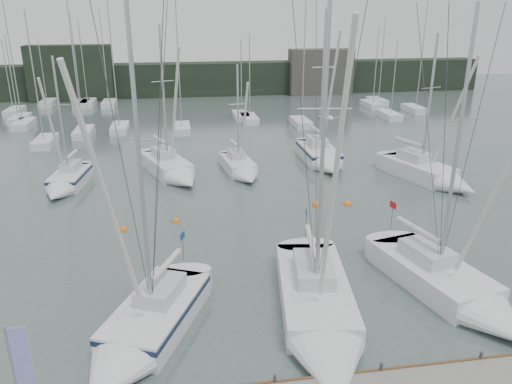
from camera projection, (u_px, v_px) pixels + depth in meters
ground at (301, 321)px, 22.00m from camera, size 160.00×160.00×0.00m
far_treeline at (206, 79)px, 78.57m from camera, size 90.00×4.00×5.00m
far_building_left at (71, 73)px, 73.22m from camera, size 12.00×3.00×8.00m
far_building_right at (321, 72)px, 79.05m from camera, size 10.00×3.00×7.00m
mast_forest at (153, 116)px, 61.38m from camera, size 57.26×27.27×14.86m
sailboat_near_left at (140, 336)px, 20.06m from camera, size 5.91×8.78×14.20m
sailboat_near_center at (321, 323)px, 20.94m from camera, size 4.61×11.42×15.72m
sailboat_near_right at (461, 294)px, 23.00m from camera, size 5.05×9.88×14.24m
sailboat_mid_a at (66, 183)px, 37.75m from camera, size 3.07×6.92×10.51m
sailboat_mid_b at (173, 171)px, 40.38m from camera, size 5.45×8.94×12.67m
sailboat_mid_c at (242, 170)px, 40.98m from camera, size 3.02×6.95×9.53m
sailboat_mid_d at (323, 158)px, 43.62m from camera, size 2.80×8.37×13.89m
sailboat_mid_e at (433, 176)px, 39.11m from camera, size 5.42×9.21×12.15m
buoy_a at (176, 221)px, 32.27m from camera, size 0.50×0.50×0.50m
buoy_b at (316, 205)px, 34.88m from camera, size 0.63×0.63×0.63m
buoy_c at (123, 230)px, 30.98m from camera, size 0.52×0.52×0.52m
dock_banner at (20, 371)px, 14.93m from camera, size 0.60×0.08×3.97m
seagull at (330, 118)px, 19.52m from camera, size 0.90×0.44×0.18m
buoy_d at (347, 204)px, 35.04m from camera, size 0.58×0.58×0.58m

